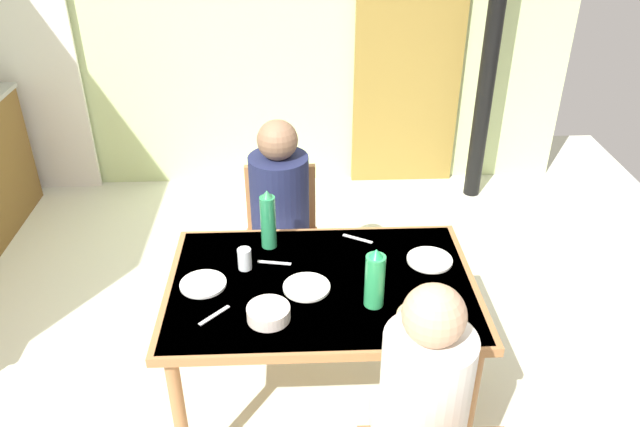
# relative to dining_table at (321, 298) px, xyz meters

# --- Properties ---
(ground_plane) EXTENTS (6.16, 6.16, 0.00)m
(ground_plane) POSITION_rel_dining_table_xyz_m (-0.41, 0.10, -0.68)
(ground_plane) COLOR silver
(door_wooden) EXTENTS (0.80, 0.05, 2.00)m
(door_wooden) POSITION_rel_dining_table_xyz_m (0.75, 2.39, 0.32)
(door_wooden) COLOR olive
(door_wooden) RESTS_ON ground_plane
(stove_pipe_column) EXTENTS (0.12, 0.12, 2.88)m
(stove_pipe_column) POSITION_rel_dining_table_xyz_m (1.27, 2.12, 0.76)
(stove_pipe_column) COLOR black
(stove_pipe_column) RESTS_ON ground_plane
(curtain_panel) EXTENTS (0.90, 0.03, 2.42)m
(curtain_panel) POSITION_rel_dining_table_xyz_m (-2.10, 2.37, 0.53)
(curtain_panel) COLOR white
(curtain_panel) RESTS_ON ground_plane
(dining_table) EXTENTS (1.31, 0.86, 0.76)m
(dining_table) POSITION_rel_dining_table_xyz_m (0.00, 0.00, 0.00)
(dining_table) COLOR #A56D3F
(dining_table) RESTS_ON ground_plane
(chair_far_diner) EXTENTS (0.40, 0.40, 0.87)m
(chair_far_diner) POSITION_rel_dining_table_xyz_m (-0.18, 0.78, -0.18)
(chair_far_diner) COLOR #A56D3F
(chair_far_diner) RESTS_ON ground_plane
(person_near_diner) EXTENTS (0.30, 0.37, 0.77)m
(person_near_diner) POSITION_rel_dining_table_xyz_m (0.31, -0.65, 0.11)
(person_near_diner) COLOR silver
(person_near_diner) RESTS_ON ground_plane
(person_far_diner) EXTENTS (0.30, 0.37, 0.77)m
(person_far_diner) POSITION_rel_dining_table_xyz_m (-0.18, 0.65, 0.11)
(person_far_diner) COLOR #181B48
(person_far_diner) RESTS_ON ground_plane
(water_bottle_green_near) EXTENTS (0.08, 0.08, 0.26)m
(water_bottle_green_near) POSITION_rel_dining_table_xyz_m (0.20, -0.15, 0.20)
(water_bottle_green_near) COLOR #2EA059
(water_bottle_green_near) RESTS_ON dining_table
(water_bottle_green_far) EXTENTS (0.07, 0.07, 0.29)m
(water_bottle_green_far) POSITION_rel_dining_table_xyz_m (-0.23, 0.29, 0.22)
(water_bottle_green_far) COLOR #257F4D
(water_bottle_green_far) RESTS_ON dining_table
(serving_bowl_center) EXTENTS (0.17, 0.17, 0.05)m
(serving_bowl_center) POSITION_rel_dining_table_xyz_m (-0.22, -0.22, 0.11)
(serving_bowl_center) COLOR silver
(serving_bowl_center) RESTS_ON dining_table
(dinner_plate_near_left) EXTENTS (0.20, 0.20, 0.01)m
(dinner_plate_near_left) POSITION_rel_dining_table_xyz_m (-0.06, -0.04, 0.09)
(dinner_plate_near_left) COLOR white
(dinner_plate_near_left) RESTS_ON dining_table
(dinner_plate_near_right) EXTENTS (0.20, 0.20, 0.01)m
(dinner_plate_near_right) POSITION_rel_dining_table_xyz_m (0.49, 0.14, 0.09)
(dinner_plate_near_right) COLOR white
(dinner_plate_near_right) RESTS_ON dining_table
(dinner_plate_far_center) EXTENTS (0.19, 0.19, 0.01)m
(dinner_plate_far_center) POSITION_rel_dining_table_xyz_m (-0.50, 0.00, 0.09)
(dinner_plate_far_center) COLOR white
(dinner_plate_far_center) RESTS_ON dining_table
(drinking_glass_by_near_diner) EXTENTS (0.06, 0.06, 0.10)m
(drinking_glass_by_near_diner) POSITION_rel_dining_table_xyz_m (-0.33, 0.12, 0.13)
(drinking_glass_by_near_diner) COLOR silver
(drinking_glass_by_near_diner) RESTS_ON dining_table
(bread_plate_sliced) EXTENTS (0.19, 0.19, 0.02)m
(bread_plate_sliced) POSITION_rel_dining_table_xyz_m (0.37, -0.25, 0.09)
(bread_plate_sliced) COLOR #DBB77A
(bread_plate_sliced) RESTS_ON dining_table
(cutlery_knife_near) EXTENTS (0.14, 0.09, 0.00)m
(cutlery_knife_near) POSITION_rel_dining_table_xyz_m (0.18, 0.33, 0.08)
(cutlery_knife_near) COLOR silver
(cutlery_knife_near) RESTS_ON dining_table
(cutlery_fork_near) EXTENTS (0.15, 0.04, 0.00)m
(cutlery_fork_near) POSITION_rel_dining_table_xyz_m (-0.20, 0.15, 0.08)
(cutlery_fork_near) COLOR silver
(cutlery_fork_near) RESTS_ON dining_table
(cutlery_knife_far) EXTENTS (0.12, 0.12, 0.00)m
(cutlery_knife_far) POSITION_rel_dining_table_xyz_m (-0.43, -0.20, 0.08)
(cutlery_knife_far) COLOR silver
(cutlery_knife_far) RESTS_ON dining_table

